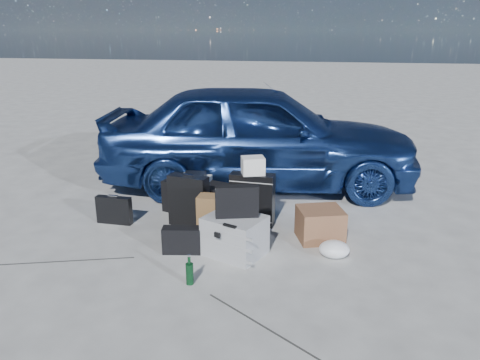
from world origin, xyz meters
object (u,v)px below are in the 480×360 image
cardboard_box (320,224)px  green_bottle (190,270)px  suitcase_left (189,201)px  suitcase_right (252,199)px  car (259,135)px  briefcase (114,210)px  pelican_case (235,235)px  duffel_bag (196,197)px

cardboard_box → green_bottle: cardboard_box is taller
suitcase_left → suitcase_right: bearing=27.0°
car → cardboard_box: bearing=-159.9°
car → green_bottle: car is taller
briefcase → green_bottle: size_ratio=1.54×
suitcase_left → pelican_case: bearing=-30.3°
briefcase → suitcase_right: 1.59m
suitcase_left → green_bottle: bearing=-60.4°
car → briefcase: car is taller
cardboard_box → green_bottle: size_ratio=1.69×
suitcase_left → cardboard_box: size_ratio=1.29×
suitcase_right → suitcase_left: bearing=-161.6°
suitcase_left → green_bottle: (0.39, -1.25, -0.16)m
car → pelican_case: car is taller
briefcase → green_bottle: (1.24, -1.14, -0.03)m
car → briefcase: bearing=131.4°
pelican_case → suitcase_right: 0.79m
car → suitcase_right: car is taller
suitcase_left → cardboard_box: (1.47, -0.10, -0.12)m
pelican_case → duffel_bag: pelican_case is taller
briefcase → duffel_bag: (0.83, 0.50, 0.03)m
suitcase_right → cardboard_box: 0.83m
cardboard_box → green_bottle: (-1.08, -1.16, -0.04)m
pelican_case → duffel_bag: bearing=147.2°
briefcase → suitcase_left: size_ratio=0.70×
suitcase_right → duffel_bag: suitcase_right is taller
car → briefcase: (-1.41, -1.69, -0.57)m
car → pelican_case: 2.25m
pelican_case → green_bottle: 0.70m
briefcase → suitcase_right: suitcase_right is taller
suitcase_left → cardboard_box: bearing=8.7°
green_bottle → suitcase_right: bearing=77.8°
suitcase_left → car: bearing=83.3°
briefcase → cardboard_box: size_ratio=0.91×
suitcase_right → briefcase: bearing=-165.4°
pelican_case → suitcase_right: bearing=109.6°
pelican_case → suitcase_left: suitcase_left is taller
pelican_case → green_bottle: size_ratio=2.02×
briefcase → car: bearing=51.7°
pelican_case → car: bearing=115.2°
car → cardboard_box: 1.99m
suitcase_right → cardboard_box: suitcase_right is taller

